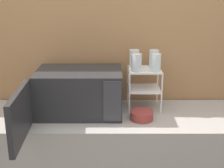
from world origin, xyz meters
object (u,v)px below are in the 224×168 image
microwave (76,93)px  glass_back_right (154,58)px  glass_front_right (155,62)px  dish_rack (144,80)px  bowl (141,116)px  glass_front_left (136,63)px  glass_back_left (134,58)px

microwave → glass_back_right: bearing=17.4°
microwave → glass_front_right: (0.53, 0.04, 0.20)m
microwave → dish_rack: 0.48m
glass_front_right → bowl: (-0.10, -0.14, -0.32)m
dish_rack → glass_front_left: 0.17m
microwave → bowl: size_ratio=5.46×
glass_back_left → bowl: (0.04, -0.26, -0.32)m
microwave → glass_back_left: glass_back_left is taller
bowl → microwave: bearing=167.3°
glass_front_right → bowl: size_ratio=0.80×
microwave → glass_back_right: 0.59m
dish_rack → glass_front_left: (-0.06, -0.07, 0.14)m
glass_front_right → dish_rack: bearing=137.0°
glass_front_left → glass_back_right: same height
glass_front_left → bowl: bearing=-76.6°
glass_front_left → bowl: 0.35m
glass_front_right → glass_back_left: size_ratio=1.00×
glass_front_left → glass_back_right: (0.13, 0.13, 0.00)m
bowl → glass_back_right: bearing=69.0°
glass_back_right → glass_back_left: bearing=179.8°
glass_back_left → glass_front_left: bearing=-87.4°
glass_front_left → glass_back_left: same height
microwave → glass_front_left: 0.45m
glass_front_left → glass_back_left: 0.13m
microwave → glass_front_right: bearing=4.7°
microwave → bowl: microwave is taller
dish_rack → bowl: size_ratio=1.93×
glass_back_right → glass_front_right: (-0.00, -0.12, 0.00)m
glass_back_right → bowl: bearing=-111.0°
dish_rack → glass_back_right: (0.07, 0.06, 0.14)m
glass_front_left → glass_front_right: 0.13m
glass_back_left → bowl: bearing=-81.8°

